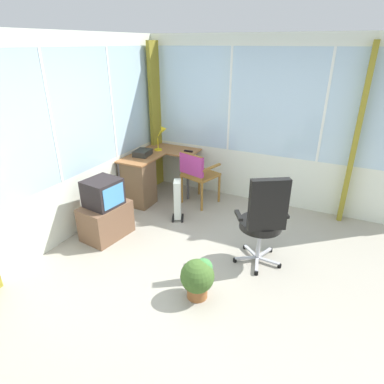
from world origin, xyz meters
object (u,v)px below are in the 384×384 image
object	(u,v)px
desk	(141,179)
tv_on_stand	(105,212)
wooden_armchair	(196,171)
potted_plant	(198,277)
paper_tray	(143,153)
office_chair	(264,217)
tv_remote	(188,151)
space_heater	(178,199)
desk_lamp	(163,134)

from	to	relation	value
desk	tv_on_stand	world-z (taller)	tv_on_stand
wooden_armchair	potted_plant	xyz separation A→B (m)	(-1.95, -0.95, -0.33)
tv_on_stand	potted_plant	distance (m)	1.72
paper_tray	potted_plant	xyz separation A→B (m)	(-1.78, -1.83, -0.56)
potted_plant	office_chair	bearing A→B (deg)	-28.50
tv_remote	desk	bearing A→B (deg)	139.70
tv_on_stand	potted_plant	size ratio (longest dim) A/B	1.89
wooden_armchair	office_chair	world-z (taller)	office_chair
office_chair	space_heater	size ratio (longest dim) A/B	1.85
office_chair	space_heater	xyz separation A→B (m)	(0.59, 1.43, -0.34)
tv_remote	space_heater	size ratio (longest dim) A/B	0.24
desk_lamp	paper_tray	size ratio (longest dim) A/B	1.38
tv_remote	office_chair	world-z (taller)	office_chair
paper_tray	wooden_armchair	distance (m)	0.93
paper_tray	tv_on_stand	size ratio (longest dim) A/B	0.36
paper_tray	office_chair	world-z (taller)	office_chair
desk_lamp	tv_remote	bearing A→B (deg)	-81.30
paper_tray	office_chair	size ratio (longest dim) A/B	0.26
potted_plant	wooden_armchair	bearing A→B (deg)	25.94
wooden_armchair	desk_lamp	bearing A→B (deg)	70.54
office_chair	space_heater	world-z (taller)	office_chair
wooden_armchair	office_chair	distance (m)	1.80
office_chair	tv_on_stand	xyz separation A→B (m)	(-0.27, 2.07, -0.29)
desk_lamp	wooden_armchair	xyz separation A→B (m)	(-0.27, -0.75, -0.46)
paper_tray	wooden_armchair	world-z (taller)	wooden_armchair
desk_lamp	desk	bearing A→B (deg)	172.01
office_chair	tv_on_stand	size ratio (longest dim) A/B	1.39
office_chair	desk	bearing A→B (deg)	69.83
tv_remote	paper_tray	world-z (taller)	paper_tray
wooden_armchair	space_heater	bearing A→B (deg)	175.52
tv_remote	potted_plant	bearing A→B (deg)	-152.57
tv_on_stand	potted_plant	bearing A→B (deg)	-108.25
wooden_armchair	tv_on_stand	xyz separation A→B (m)	(-1.41, 0.68, -0.21)
desk	tv_on_stand	bearing A→B (deg)	-171.98
wooden_armchair	space_heater	size ratio (longest dim) A/B	1.42
desk_lamp	potted_plant	distance (m)	2.91
desk	potted_plant	bearing A→B (deg)	-132.33
desk	space_heater	xyz separation A→B (m)	(-0.22, -0.79, -0.10)
wooden_armchair	tv_on_stand	bearing A→B (deg)	154.17
desk_lamp	potted_plant	xyz separation A→B (m)	(-2.22, -1.70, -0.79)
desk	potted_plant	xyz separation A→B (m)	(-1.63, -1.79, -0.17)
potted_plant	desk	bearing A→B (deg)	47.67
tv_remote	desk_lamp	bearing A→B (deg)	97.44
tv_on_stand	space_heater	distance (m)	1.08
space_heater	potted_plant	world-z (taller)	space_heater
office_chair	space_heater	distance (m)	1.59
potted_plant	tv_on_stand	bearing A→B (deg)	71.75
desk_lamp	tv_on_stand	size ratio (longest dim) A/B	0.49
wooden_armchair	tv_on_stand	world-z (taller)	wooden_armchair
desk	office_chair	world-z (taller)	office_chair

